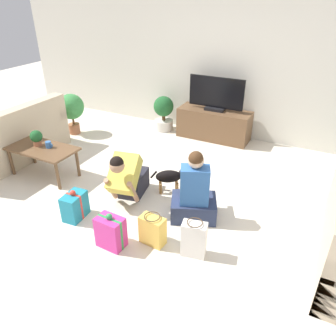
{
  "coord_description": "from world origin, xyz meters",
  "views": [
    {
      "loc": [
        1.85,
        -2.89,
        2.4
      ],
      "look_at": [
        0.24,
        0.23,
        0.45
      ],
      "focal_mm": 35.0,
      "sensor_mm": 36.0,
      "label": 1
    }
  ],
  "objects_px": {
    "gift_box_a": "(75,206)",
    "tv_console": "(214,124)",
    "gift_bag_b": "(153,230)",
    "sofa_left": "(9,142)",
    "gift_bag_a": "(194,239)",
    "potted_plant_back_left": "(164,112)",
    "person_sitting": "(194,195)",
    "tabletop_plant": "(37,137)",
    "coffee_table": "(42,151)",
    "gift_box_b": "(111,232)",
    "mug": "(49,145)",
    "person_kneeling": "(128,177)",
    "dog": "(173,176)",
    "tv": "(216,96)",
    "potted_plant_corner_left": "(71,108)"
  },
  "relations": [
    {
      "from": "gift_box_a",
      "to": "tv_console",
      "type": "bearing_deg",
      "value": 77.86
    },
    {
      "from": "gift_box_a",
      "to": "mug",
      "type": "distance_m",
      "value": 1.19
    },
    {
      "from": "tv_console",
      "to": "dog",
      "type": "xyz_separation_m",
      "value": [
        0.13,
        -1.92,
        -0.03
      ]
    },
    {
      "from": "person_kneeling",
      "to": "person_sitting",
      "type": "xyz_separation_m",
      "value": [
        0.89,
        0.02,
        -0.01
      ]
    },
    {
      "from": "dog",
      "to": "gift_box_b",
      "type": "height_order",
      "value": "gift_box_b"
    },
    {
      "from": "person_sitting",
      "to": "gift_box_a",
      "type": "height_order",
      "value": "person_sitting"
    },
    {
      "from": "potted_plant_back_left",
      "to": "gift_bag_b",
      "type": "relative_size",
      "value": 1.85
    },
    {
      "from": "gift_bag_a",
      "to": "gift_box_a",
      "type": "bearing_deg",
      "value": -177.47
    },
    {
      "from": "potted_plant_back_left",
      "to": "gift_box_a",
      "type": "height_order",
      "value": "potted_plant_back_left"
    },
    {
      "from": "tv",
      "to": "potted_plant_back_left",
      "type": "xyz_separation_m",
      "value": [
        -0.98,
        -0.05,
        -0.43
      ]
    },
    {
      "from": "person_sitting",
      "to": "gift_box_a",
      "type": "xyz_separation_m",
      "value": [
        -1.23,
        -0.63,
        -0.15
      ]
    },
    {
      "from": "person_sitting",
      "to": "tabletop_plant",
      "type": "distance_m",
      "value": 2.4
    },
    {
      "from": "person_kneeling",
      "to": "gift_box_b",
      "type": "height_order",
      "value": "person_kneeling"
    },
    {
      "from": "sofa_left",
      "to": "gift_bag_a",
      "type": "relative_size",
      "value": 4.52
    },
    {
      "from": "coffee_table",
      "to": "person_kneeling",
      "type": "xyz_separation_m",
      "value": [
        1.41,
        0.03,
        -0.07
      ]
    },
    {
      "from": "sofa_left",
      "to": "tv_console",
      "type": "distance_m",
      "value": 3.38
    },
    {
      "from": "tv_console",
      "to": "person_kneeling",
      "type": "distance_m",
      "value": 2.35
    },
    {
      "from": "tv",
      "to": "potted_plant_corner_left",
      "type": "xyz_separation_m",
      "value": [
        -2.37,
        -0.97,
        -0.29
      ]
    },
    {
      "from": "person_kneeling",
      "to": "gift_bag_a",
      "type": "xyz_separation_m",
      "value": [
        1.13,
        -0.54,
        -0.12
      ]
    },
    {
      "from": "sofa_left",
      "to": "person_sitting",
      "type": "xyz_separation_m",
      "value": [
        3.13,
        -0.06,
        -0.0
      ]
    },
    {
      "from": "potted_plant_corner_left",
      "to": "gift_box_b",
      "type": "distance_m",
      "value": 3.25
    },
    {
      "from": "sofa_left",
      "to": "gift_bag_b",
      "type": "bearing_deg",
      "value": 77.21
    },
    {
      "from": "gift_box_b",
      "to": "tabletop_plant",
      "type": "bearing_deg",
      "value": 155.71
    },
    {
      "from": "person_kneeling",
      "to": "gift_box_b",
      "type": "distance_m",
      "value": 0.88
    },
    {
      "from": "person_kneeling",
      "to": "mug",
      "type": "bearing_deg",
      "value": 167.66
    },
    {
      "from": "person_sitting",
      "to": "mug",
      "type": "xyz_separation_m",
      "value": [
        -2.19,
        -0.01,
        0.18
      ]
    },
    {
      "from": "potted_plant_back_left",
      "to": "tabletop_plant",
      "type": "xyz_separation_m",
      "value": [
        -0.8,
        -2.28,
        0.22
      ]
    },
    {
      "from": "person_sitting",
      "to": "dog",
      "type": "bearing_deg",
      "value": -62.94
    },
    {
      "from": "tv",
      "to": "potted_plant_corner_left",
      "type": "distance_m",
      "value": 2.58
    },
    {
      "from": "gift_box_a",
      "to": "mug",
      "type": "xyz_separation_m",
      "value": [
        -0.96,
        0.63,
        0.32
      ]
    },
    {
      "from": "gift_bag_b",
      "to": "gift_box_b",
      "type": "bearing_deg",
      "value": -147.47
    },
    {
      "from": "tv",
      "to": "gift_bag_b",
      "type": "bearing_deg",
      "value": -82.32
    },
    {
      "from": "mug",
      "to": "gift_box_a",
      "type": "bearing_deg",
      "value": -33.18
    },
    {
      "from": "tv_console",
      "to": "potted_plant_back_left",
      "type": "height_order",
      "value": "potted_plant_back_left"
    },
    {
      "from": "gift_box_a",
      "to": "mug",
      "type": "bearing_deg",
      "value": 146.82
    },
    {
      "from": "sofa_left",
      "to": "dog",
      "type": "distance_m",
      "value": 2.68
    },
    {
      "from": "person_sitting",
      "to": "gift_bag_a",
      "type": "xyz_separation_m",
      "value": [
        0.25,
        -0.57,
        -0.11
      ]
    },
    {
      "from": "potted_plant_back_left",
      "to": "mug",
      "type": "bearing_deg",
      "value": -105.04
    },
    {
      "from": "sofa_left",
      "to": "potted_plant_back_left",
      "type": "xyz_separation_m",
      "value": [
        1.54,
        2.2,
        0.03
      ]
    },
    {
      "from": "coffee_table",
      "to": "gift_bag_a",
      "type": "bearing_deg",
      "value": -11.4
    },
    {
      "from": "sofa_left",
      "to": "gift_bag_b",
      "type": "relative_size",
      "value": 5.33
    },
    {
      "from": "gift_box_a",
      "to": "gift_bag_b",
      "type": "distance_m",
      "value": 1.03
    },
    {
      "from": "sofa_left",
      "to": "potted_plant_back_left",
      "type": "relative_size",
      "value": 2.88
    },
    {
      "from": "potted_plant_corner_left",
      "to": "potted_plant_back_left",
      "type": "bearing_deg",
      "value": 33.5
    },
    {
      "from": "potted_plant_back_left",
      "to": "person_sitting",
      "type": "bearing_deg",
      "value": -54.94
    },
    {
      "from": "person_sitting",
      "to": "gift_box_a",
      "type": "relative_size",
      "value": 2.35
    },
    {
      "from": "sofa_left",
      "to": "coffee_table",
      "type": "bearing_deg",
      "value": 82.2
    },
    {
      "from": "dog",
      "to": "gift_bag_b",
      "type": "height_order",
      "value": "gift_bag_b"
    },
    {
      "from": "potted_plant_corner_left",
      "to": "potted_plant_back_left",
      "type": "relative_size",
      "value": 1.15
    },
    {
      "from": "tv_console",
      "to": "gift_bag_b",
      "type": "relative_size",
      "value": 3.63
    }
  ]
}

